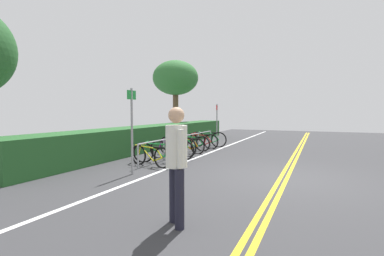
% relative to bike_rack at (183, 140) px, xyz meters
% --- Properties ---
extents(ground_plane, '(37.55, 13.42, 0.05)m').
position_rel_bike_rack_xyz_m(ground_plane, '(-2.65, -4.08, -0.59)').
color(ground_plane, '#353538').
extents(centre_line_yellow_inner, '(33.80, 0.10, 0.00)m').
position_rel_bike_rack_xyz_m(centre_line_yellow_inner, '(-2.65, -4.16, -0.57)').
color(centre_line_yellow_inner, gold).
rests_on(centre_line_yellow_inner, ground_plane).
extents(centre_line_yellow_outer, '(33.80, 0.10, 0.00)m').
position_rel_bike_rack_xyz_m(centre_line_yellow_outer, '(-2.65, -4.00, -0.57)').
color(centre_line_yellow_outer, gold).
rests_on(centre_line_yellow_outer, ground_plane).
extents(bike_lane_stripe_white, '(33.80, 0.12, 0.00)m').
position_rel_bike_rack_xyz_m(bike_lane_stripe_white, '(-2.65, -0.79, -0.57)').
color(bike_lane_stripe_white, white).
rests_on(bike_lane_stripe_white, ground_plane).
extents(bike_rack, '(6.28, 0.05, 0.74)m').
position_rel_bike_rack_xyz_m(bike_rack, '(0.00, 0.00, 0.00)').
color(bike_rack, '#9EA0A5').
rests_on(bike_rack, ground_plane).
extents(bicycle_0, '(0.55, 1.65, 0.69)m').
position_rel_bike_rack_xyz_m(bicycle_0, '(-2.60, -0.10, -0.25)').
color(bicycle_0, black).
rests_on(bicycle_0, ground_plane).
extents(bicycle_1, '(0.69, 1.70, 0.72)m').
position_rel_bike_rack_xyz_m(bicycle_1, '(-1.93, -0.05, -0.23)').
color(bicycle_1, black).
rests_on(bicycle_1, ground_plane).
extents(bicycle_2, '(0.46, 1.68, 0.71)m').
position_rel_bike_rack_xyz_m(bicycle_2, '(-1.13, -0.09, -0.24)').
color(bicycle_2, black).
rests_on(bicycle_2, ground_plane).
extents(bicycle_3, '(0.52, 1.75, 0.76)m').
position_rel_bike_rack_xyz_m(bicycle_3, '(-0.31, 0.10, -0.21)').
color(bicycle_3, black).
rests_on(bicycle_3, ground_plane).
extents(bicycle_4, '(0.46, 1.61, 0.68)m').
position_rel_bike_rack_xyz_m(bicycle_4, '(0.42, 0.00, -0.25)').
color(bicycle_4, black).
rests_on(bicycle_4, ground_plane).
extents(bicycle_5, '(0.46, 1.67, 0.69)m').
position_rel_bike_rack_xyz_m(bicycle_5, '(1.16, 0.13, -0.25)').
color(bicycle_5, black).
rests_on(bicycle_5, ground_plane).
extents(bicycle_6, '(0.46, 1.66, 0.72)m').
position_rel_bike_rack_xyz_m(bicycle_6, '(1.93, 0.01, -0.23)').
color(bicycle_6, black).
rests_on(bicycle_6, ground_plane).
extents(bicycle_7, '(0.56, 1.74, 0.76)m').
position_rel_bike_rack_xyz_m(bicycle_7, '(2.67, -0.04, -0.21)').
color(bicycle_7, black).
rests_on(bicycle_7, ground_plane).
extents(pedestrian, '(0.38, 0.37, 1.76)m').
position_rel_bike_rack_xyz_m(pedestrian, '(-6.47, -2.96, 0.45)').
color(pedestrian, '#1E1E2D').
rests_on(pedestrian, ground_plane).
extents(sign_post_near, '(0.36, 0.06, 2.31)m').
position_rel_bike_rack_xyz_m(sign_post_near, '(-3.80, -0.28, 0.82)').
color(sign_post_near, gray).
rests_on(sign_post_near, ground_plane).
extents(sign_post_far, '(0.36, 0.10, 2.06)m').
position_rel_bike_rack_xyz_m(sign_post_far, '(4.04, -0.02, 0.68)').
color(sign_post_far, gray).
rests_on(sign_post_far, ground_plane).
extents(hedge_backdrop, '(15.23, 1.36, 1.03)m').
position_rel_bike_rack_xyz_m(hedge_backdrop, '(1.50, 2.21, -0.05)').
color(hedge_backdrop, '#235626').
rests_on(hedge_backdrop, ground_plane).
extents(tree_mid, '(2.95, 2.95, 4.97)m').
position_rel_bike_rack_xyz_m(tree_mid, '(6.77, 3.75, 3.24)').
color(tree_mid, brown).
rests_on(tree_mid, ground_plane).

